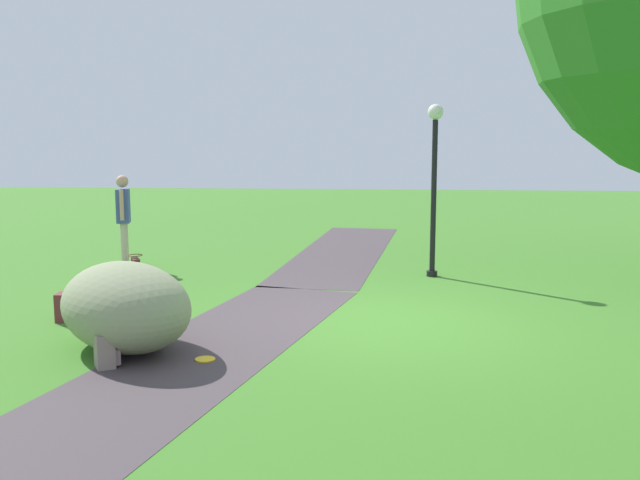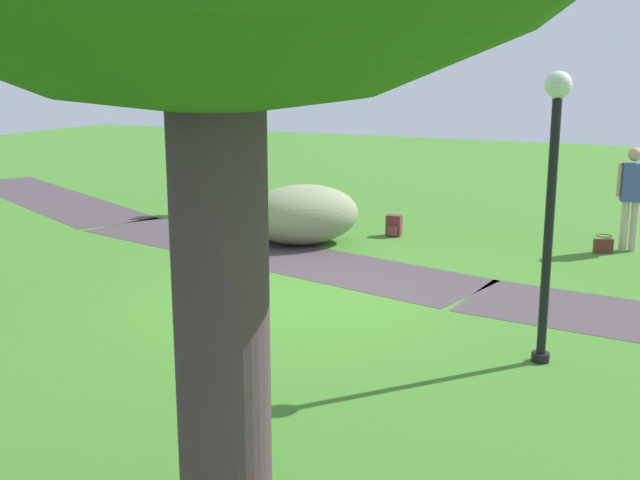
# 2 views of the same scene
# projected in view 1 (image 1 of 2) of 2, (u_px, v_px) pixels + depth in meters

# --- Properties ---
(ground_plane) EXTENTS (48.00, 48.00, 0.00)m
(ground_plane) POSITION_uv_depth(u_px,v_px,m) (384.00, 322.00, 10.16)
(ground_plane) COLOR #3F7927
(footpath_segment_near) EXTENTS (8.14, 2.59, 0.01)m
(footpath_segment_near) POSITION_uv_depth(u_px,v_px,m) (342.00, 251.00, 16.17)
(footpath_segment_near) COLOR #463A3F
(footpath_segment_near) RESTS_ON ground
(footpath_segment_mid) EXTENTS (8.20, 3.59, 0.01)m
(footpath_segment_mid) POSITION_uv_depth(u_px,v_px,m) (195.00, 358.00, 8.52)
(footpath_segment_mid) COLOR #463A3F
(footpath_segment_mid) RESTS_ON ground
(lamp_post) EXTENTS (0.28, 0.28, 3.14)m
(lamp_post) POSITION_uv_depth(u_px,v_px,m) (434.00, 170.00, 13.12)
(lamp_post) COLOR black
(lamp_post) RESTS_ON ground
(lawn_boulder) EXTENTS (2.47, 2.45, 1.08)m
(lawn_boulder) POSITION_uv_depth(u_px,v_px,m) (125.00, 306.00, 8.79)
(lawn_boulder) COLOR gray
(lawn_boulder) RESTS_ON ground
(woman_with_handbag) EXTENTS (0.51, 0.32, 1.81)m
(woman_with_handbag) POSITION_uv_depth(u_px,v_px,m) (123.00, 214.00, 14.17)
(woman_with_handbag) COLOR beige
(woman_with_handbag) RESTS_ON ground
(handbag_on_grass) EXTENTS (0.37, 0.37, 0.31)m
(handbag_on_grass) POSITION_uv_depth(u_px,v_px,m) (136.00, 263.00, 13.92)
(handbag_on_grass) COLOR maroon
(handbag_on_grass) RESTS_ON ground
(backpack_by_boulder) EXTENTS (0.34, 0.35, 0.40)m
(backpack_by_boulder) POSITION_uv_depth(u_px,v_px,m) (106.00, 351.00, 8.18)
(backpack_by_boulder) COLOR gray
(backpack_by_boulder) RESTS_ON ground
(spare_backpack_on_lawn) EXTENTS (0.29, 0.28, 0.40)m
(spare_backpack_on_lawn) POSITION_uv_depth(u_px,v_px,m) (66.00, 307.00, 10.19)
(spare_backpack_on_lawn) COLOR maroon
(spare_backpack_on_lawn) RESTS_ON ground
(frisbee_on_grass) EXTENTS (0.24, 0.24, 0.02)m
(frisbee_on_grass) POSITION_uv_depth(u_px,v_px,m) (205.00, 359.00, 8.45)
(frisbee_on_grass) COLOR yellow
(frisbee_on_grass) RESTS_ON ground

